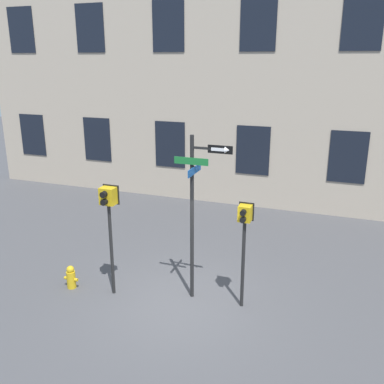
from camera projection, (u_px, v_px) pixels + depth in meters
The scene contains 6 objects.
ground_plane at pixel (181, 304), 10.21m from camera, with size 60.00×60.00×0.00m, color #424244.
building_facade at pixel (260, 24), 15.24m from camera, with size 24.00×0.63×13.58m.
street_sign_pole at pixel (195, 205), 9.81m from camera, with size 1.33×0.82×4.01m.
pedestrian_signal_left at pixel (109, 210), 10.04m from camera, with size 0.42×0.40×2.78m.
pedestrian_signal_right at pixel (244, 229), 9.56m from camera, with size 0.34×0.40×2.54m.
fire_hydrant at pixel (71, 277), 10.86m from camera, with size 0.39×0.23×0.61m.
Camera 1 is at (3.31, -8.32, 5.59)m, focal length 40.00 mm.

